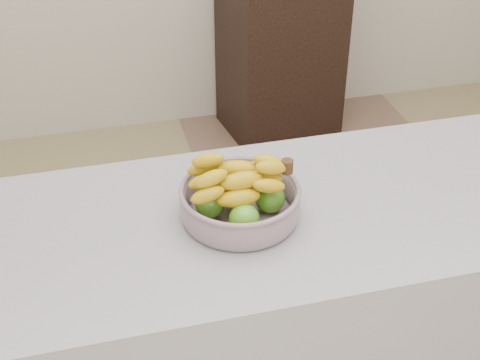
% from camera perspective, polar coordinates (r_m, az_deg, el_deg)
% --- Properties ---
extents(counter, '(2.00, 0.60, 0.90)m').
position_cam_1_polar(counter, '(1.86, 5.85, -13.38)').
color(counter, '#9A99A1').
rests_on(counter, ground).
extents(cabinet, '(0.61, 0.51, 0.99)m').
position_cam_1_polar(cabinet, '(3.48, 3.47, 11.74)').
color(cabinet, black).
rests_on(cabinet, ground).
extents(fruit_bowl, '(0.27, 0.27, 0.14)m').
position_cam_1_polar(fruit_bowl, '(1.48, -0.02, -1.65)').
color(fruit_bowl, '#9AACB9').
rests_on(fruit_bowl, counter).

